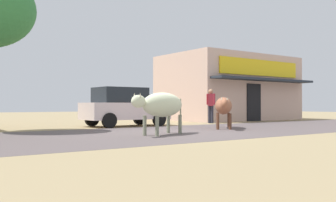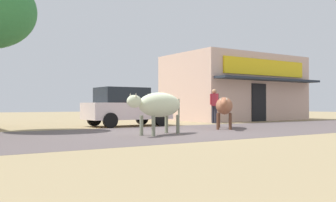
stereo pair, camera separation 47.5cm
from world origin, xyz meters
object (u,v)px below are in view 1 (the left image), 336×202
at_px(cow_near_brown, 162,105).
at_px(cow_far_dark, 224,106).
at_px(pedestrian_by_shop, 211,103).
at_px(parked_hatchback_car, 124,107).

relative_size(cow_near_brown, cow_far_dark, 1.09).
bearing_deg(pedestrian_by_shop, cow_near_brown, -142.93).
relative_size(cow_near_brown, pedestrian_by_shop, 1.47).
distance_m(cow_far_dark, pedestrian_by_shop, 4.36).
distance_m(parked_hatchback_car, pedestrian_by_shop, 4.87).
relative_size(parked_hatchback_car, pedestrian_by_shop, 2.14).
xyz_separation_m(cow_far_dark, pedestrian_by_shop, (2.53, 3.54, 0.14)).
height_order(parked_hatchback_car, cow_far_dark, parked_hatchback_car).
xyz_separation_m(parked_hatchback_car, cow_far_dark, (2.33, -3.63, 0.02)).
distance_m(cow_near_brown, cow_far_dark, 3.84).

